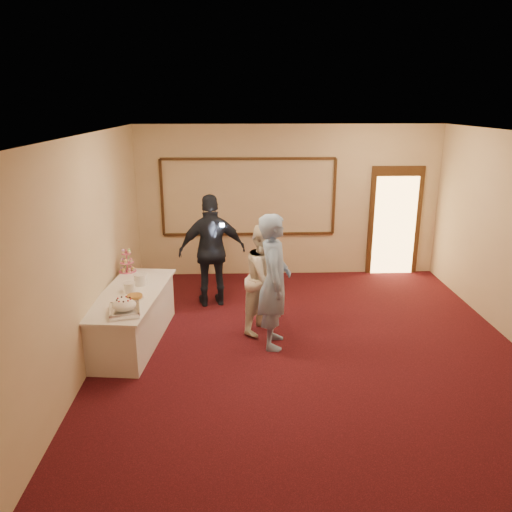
{
  "coord_description": "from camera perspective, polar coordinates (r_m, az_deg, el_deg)",
  "views": [
    {
      "loc": [
        -1.03,
        -6.26,
        3.39
      ],
      "look_at": [
        -0.75,
        0.98,
        1.15
      ],
      "focal_mm": 35.0,
      "sensor_mm": 36.0,
      "label": 1
    }
  ],
  "objects": [
    {
      "name": "pavlova_tray",
      "position": [
        6.71,
        -14.81,
        -5.65
      ],
      "size": [
        0.46,
        0.55,
        0.19
      ],
      "color": "silver",
      "rests_on": "buffet_table"
    },
    {
      "name": "camera_flash",
      "position": [
        8.26,
        -3.89,
        3.54
      ],
      "size": [
        0.07,
        0.04,
        0.05
      ],
      "primitive_type": "cube",
      "rotation": [
        0.0,
        0.0,
        0.07
      ],
      "color": "white",
      "rests_on": "guest"
    },
    {
      "name": "plate_stack_a",
      "position": [
        7.41,
        -14.25,
        -3.49
      ],
      "size": [
        0.17,
        0.17,
        0.14
      ],
      "color": "white",
      "rests_on": "buffet_table"
    },
    {
      "name": "man",
      "position": [
        7.03,
        2.11,
        -2.93
      ],
      "size": [
        0.52,
        0.75,
        1.95
      ],
      "primitive_type": "imported",
      "rotation": [
        0.0,
        0.0,
        1.49
      ],
      "color": "#7DA0CE",
      "rests_on": "floor"
    },
    {
      "name": "guest",
      "position": [
        8.52,
        -5.03,
        0.6
      ],
      "size": [
        1.2,
        0.66,
        1.94
      ],
      "primitive_type": "imported",
      "rotation": [
        0.0,
        0.0,
        3.31
      ],
      "color": "black",
      "rests_on": "floor"
    },
    {
      "name": "woman",
      "position": [
        7.53,
        1.15,
        -2.6
      ],
      "size": [
        0.99,
        1.04,
        1.69
      ],
      "primitive_type": "imported",
      "rotation": [
        0.0,
        0.0,
        0.98
      ],
      "color": "#EEE5CF",
      "rests_on": "floor"
    },
    {
      "name": "plate_stack_b",
      "position": [
        7.66,
        -13.06,
        -2.63
      ],
      "size": [
        0.2,
        0.2,
        0.17
      ],
      "color": "white",
      "rests_on": "buffet_table"
    },
    {
      "name": "doorway",
      "position": [
        10.48,
        15.55,
        3.79
      ],
      "size": [
        1.05,
        0.07,
        2.2
      ],
      "color": "#341D0F",
      "rests_on": "floor"
    },
    {
      "name": "buffet_table",
      "position": [
        7.55,
        -13.95,
        -6.79
      ],
      "size": [
        1.07,
        2.25,
        0.77
      ],
      "color": "white",
      "rests_on": "floor"
    },
    {
      "name": "tart",
      "position": [
        7.18,
        -13.69,
        -4.55
      ],
      "size": [
        0.25,
        0.25,
        0.05
      ],
      "color": "white",
      "rests_on": "buffet_table"
    },
    {
      "name": "floor",
      "position": [
        7.19,
        6.41,
        -11.06
      ],
      "size": [
        7.0,
        7.0,
        0.0
      ],
      "primitive_type": "plane",
      "color": "black",
      "rests_on": "ground"
    },
    {
      "name": "wall_molding",
      "position": [
        9.9,
        -0.85,
        6.74
      ],
      "size": [
        3.45,
        0.04,
        1.55
      ],
      "color": "#341D0F",
      "rests_on": "room_walls"
    },
    {
      "name": "cupcake_stand",
      "position": [
        8.29,
        -14.53,
        -0.77
      ],
      "size": [
        0.28,
        0.28,
        0.41
      ],
      "color": "#D65783",
      "rests_on": "buffet_table"
    },
    {
      "name": "room_walls",
      "position": [
        6.49,
        7.0,
        4.9
      ],
      "size": [
        6.04,
        7.04,
        3.02
      ],
      "color": "beige",
      "rests_on": "floor"
    }
  ]
}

